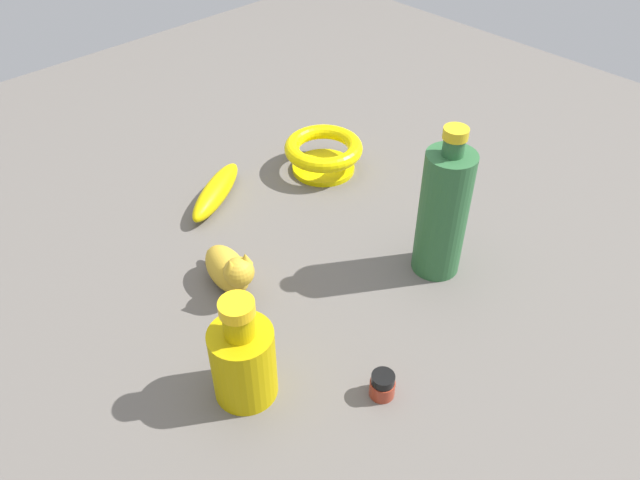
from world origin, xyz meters
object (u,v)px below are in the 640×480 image
object	(u,v)px
bottle_short	(243,359)
cat_figurine	(229,269)
bottle_tall	(443,212)
bowl	(323,152)
banana	(216,191)
nail_polish_jar	(382,385)

from	to	relation	value
bottle_short	cat_figurine	xyz separation A→B (m)	(-0.17, 0.10, -0.03)
bottle_tall	bowl	bearing A→B (deg)	168.84
bowl	bottle_short	xyz separation A→B (m)	(0.30, -0.43, 0.02)
cat_figurine	banana	xyz separation A→B (m)	(-0.20, 0.12, -0.02)
bottle_tall	banana	distance (m)	0.42
bottle_tall	bowl	world-z (taller)	bottle_tall
banana	nail_polish_jar	bearing A→B (deg)	48.60
bowl	cat_figurine	distance (m)	0.36
cat_figurine	banana	world-z (taller)	cat_figurine
bowl	nail_polish_jar	distance (m)	0.53
bottle_short	cat_figurine	world-z (taller)	bottle_short
bottle_tall	nail_polish_jar	size ratio (longest dim) A/B	6.77
bottle_tall	bottle_short	size ratio (longest dim) A/B	1.54
bottle_tall	nail_polish_jar	world-z (taller)	bottle_tall
bowl	nail_polish_jar	bearing A→B (deg)	-35.75
banana	cat_figurine	bearing A→B (deg)	28.94
bottle_tall	nail_polish_jar	xyz separation A→B (m)	(0.11, -0.25, -0.09)
banana	bottle_short	bearing A→B (deg)	28.58
bottle_short	nail_polish_jar	world-z (taller)	bottle_short
bowl	banana	size ratio (longest dim) A/B	0.83
cat_figurine	nail_polish_jar	size ratio (longest dim) A/B	3.61
cat_figurine	bowl	bearing A→B (deg)	112.44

